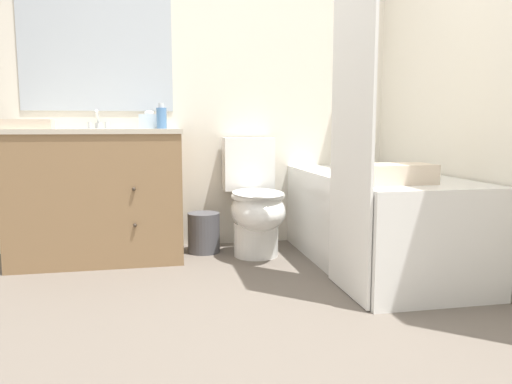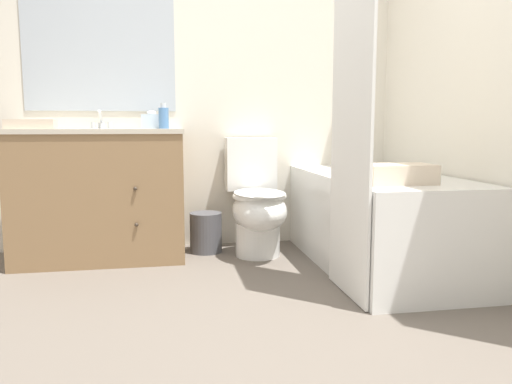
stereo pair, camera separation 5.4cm
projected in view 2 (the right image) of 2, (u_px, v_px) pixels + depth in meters
The scene contains 13 objects.
ground_plane at pixel (259, 344), 2.00m from camera, with size 14.00×14.00×0.00m, color #6B6056.
wall_back at pixel (212, 72), 3.57m from camera, with size 8.00×0.06×2.50m.
wall_right at pixel (454, 61), 2.93m from camera, with size 0.05×2.76×2.50m.
vanity_cabinet at pixel (101, 193), 3.25m from camera, with size 1.08×0.58×0.85m.
sink_faucet at pixel (101, 123), 3.38m from camera, with size 0.14×0.12×0.12m.
toilet at pixel (257, 203), 3.36m from camera, with size 0.36×0.70×0.79m.
bathtub at pixel (378, 220), 3.09m from camera, with size 0.73×1.55×0.57m.
shower_curtain at pixel (351, 109), 2.47m from camera, with size 0.01×0.53×1.90m.
wastebasket at pixel (206, 232), 3.46m from camera, with size 0.22×0.22×0.28m.
tissue_box at pixel (152, 121), 3.37m from camera, with size 0.14×0.14×0.12m.
soap_dispenser at pixel (164, 117), 3.25m from camera, with size 0.07×0.07×0.16m.
hand_towel_folded at pixel (31, 124), 2.95m from camera, with size 0.28×0.13×0.06m.
bath_towel_folded at pixel (398, 174), 2.57m from camera, with size 0.36×0.22×0.10m.
Camera 2 is at (-0.36, -1.87, 0.87)m, focal length 35.00 mm.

